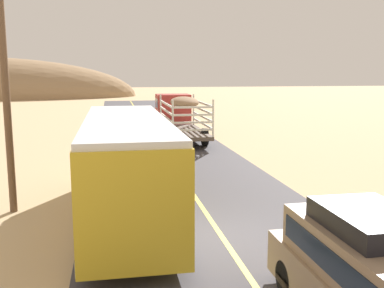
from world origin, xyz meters
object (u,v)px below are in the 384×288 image
object	(u,v)px
bus	(127,165)
power_pole_near	(5,82)
livestock_truck	(177,112)
suv_near	(367,274)

from	to	relation	value
bus	power_pole_near	size ratio (longest dim) A/B	1.24
bus	livestock_truck	bearing A→B (deg)	76.58
suv_near	bus	world-z (taller)	bus
bus	power_pole_near	xyz separation A→B (m)	(-3.75, 1.37, 2.58)
livestock_truck	suv_near	bearing A→B (deg)	-90.74
suv_near	bus	distance (m)	8.21
livestock_truck	power_pole_near	bearing A→B (deg)	-115.99
livestock_truck	bus	bearing A→B (deg)	-103.42
livestock_truck	power_pole_near	size ratio (longest dim) A/B	1.20
livestock_truck	power_pole_near	distance (m)	18.38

